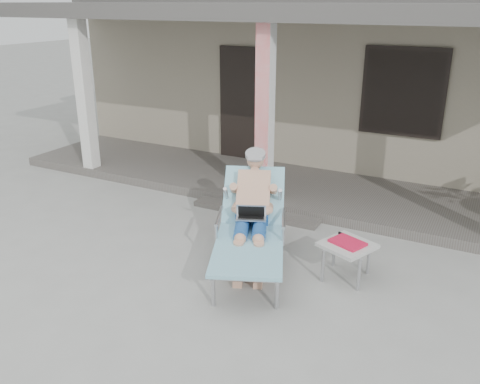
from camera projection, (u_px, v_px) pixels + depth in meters
The scene contains 7 objects.
ground at pixel (188, 268), 6.15m from camera, with size 60.00×60.00×0.00m, color #9E9E99.
house at pixel (350, 68), 10.94m from camera, with size 10.40×5.40×3.30m.
porch_deck at pixel (285, 187), 8.61m from camera, with size 10.00×2.00×0.15m, color #605B56.
porch_overhang at pixel (289, 18), 7.60m from camera, with size 10.00×2.30×2.85m.
porch_step at pixel (255, 212), 7.67m from camera, with size 2.00×0.30×0.07m, color #605B56.
lounger at pixel (252, 200), 6.01m from camera, with size 1.47×2.11×1.33m.
side_table at pixel (347, 247), 5.79m from camera, with size 0.68×0.68×0.47m.
Camera 1 is at (3.07, -4.51, 3.03)m, focal length 38.00 mm.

